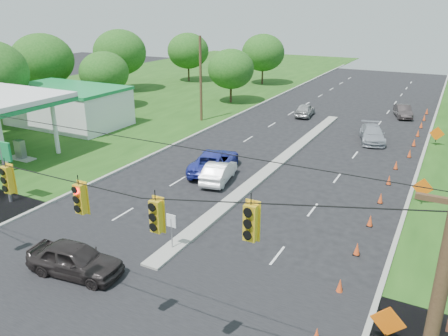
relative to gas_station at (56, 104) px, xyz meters
The scene contains 38 objects.
ground 31.23m from the gas_station, 40.57° to the right, with size 160.00×160.00×0.00m, color black.
grass_left 6.87m from the gas_station, behind, with size 40.00×160.00×0.06m, color #1E4714.
cross_street 31.23m from the gas_station, 40.57° to the right, with size 160.00×14.00×0.02m, color black.
curb_left 16.89m from the gas_station, 35.78° to the left, with size 0.25×110.00×0.16m, color gray.
curb_right 35.22m from the gas_station, 16.13° to the left, with size 0.25×110.00×0.16m, color gray.
median 23.79m from the gas_station, ahead, with size 1.00×34.00×0.18m, color gray.
median_sign 27.62m from the gas_station, 31.07° to the right, with size 0.55×0.06×2.05m.
signal_span 31.83m from the gas_station, 42.00° to the right, with size 25.60×0.32×9.00m.
utility_pole_far_left 14.93m from the gas_station, 41.21° to the left, with size 0.28×0.28×9.00m, color #422D1C.
gas_station is the anchor object (origin of this frame).
cone_0 36.55m from the gas_station, 28.20° to the right, with size 0.32×0.32×0.70m, color #E74D1D.
cone_1 35.04m from the gas_station, 23.14° to the right, with size 0.32×0.32×0.70m, color #E74D1D.
cone_2 33.82m from the gas_station, 17.67° to the right, with size 0.32×0.32×0.70m, color #E74D1D.
cone_3 32.93m from the gas_station, 11.84° to the right, with size 0.32×0.32×0.70m, color #E74D1D.
cone_4 32.40m from the gas_station, ahead, with size 0.32×0.32×0.70m, color #E74D1D.
cone_5 32.23m from the gas_station, ahead, with size 0.32×0.32×0.70m, color #E74D1D.
cone_6 32.45m from the gas_station, ahead, with size 0.32×0.32×0.70m, color #E74D1D.
cone_7 33.62m from the gas_station, 12.49° to the left, with size 0.32×0.32×0.70m, color #E74D1D.
cone_8 34.55m from the gas_station, 18.18° to the left, with size 0.32×0.32×0.70m, color #E74D1D.
cone_9 35.79m from the gas_station, 23.52° to the left, with size 0.32×0.32×0.70m, color #E74D1D.
cone_10 37.33m from the gas_station, 28.46° to the left, with size 0.32×0.32×0.70m, color #E74D1D.
cone_11 39.11m from the gas_station, 32.98° to the left, with size 0.32×0.32×0.70m, color #E74D1D.
cone_12 41.12m from the gas_station, 37.08° to the left, with size 0.32×0.32×0.70m, color #E74D1D.
work_sign_0 38.11m from the gas_station, 25.25° to the right, with size 1.27×0.58×1.37m.
work_sign_1 34.54m from the gas_station, ahead, with size 1.27×0.58×1.37m.
work_sign_2 36.42m from the gas_station, 18.85° to the left, with size 1.27×0.58×1.37m.
tree_2 10.19m from the gas_station, 103.60° to the left, with size 5.88×5.88×6.86m.
tree_3 21.66m from the gas_station, 112.93° to the left, with size 7.56×7.56×8.82m.
tree_4 32.14m from the gas_station, 97.82° to the left, with size 6.72×6.72×7.84m.
tree_5 22.05m from the gas_station, 63.99° to the left, with size 5.88×5.88×6.86m.
tree_6 35.67m from the gas_station, 77.60° to the left, with size 6.72×6.72×7.84m.
tree_14 13.29m from the gas_station, 143.18° to the left, with size 7.56×7.56×8.82m.
black_sedan 27.69m from the gas_station, 41.00° to the right, with size 1.87×4.64×1.58m, color #272222.
white_sedan 21.83m from the gas_station, 12.67° to the right, with size 1.54×4.43×1.46m, color white.
blue_pickup 20.34m from the gas_station, ahead, with size 2.76×5.98×1.66m, color #28319F.
silver_car_far 31.00m from the gas_station, 19.76° to the left, with size 2.05×5.05×1.46m, color #9A9EA9.
silver_car_oncoming 26.77m from the gas_station, 39.94° to the left, with size 1.71×4.25×1.45m, color #979797.
dark_car_receding 37.53m from the gas_station, 35.72° to the left, with size 1.48×4.23×1.39m, color #2E2829.
Camera 1 is at (11.57, -10.13, 11.87)m, focal length 35.00 mm.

